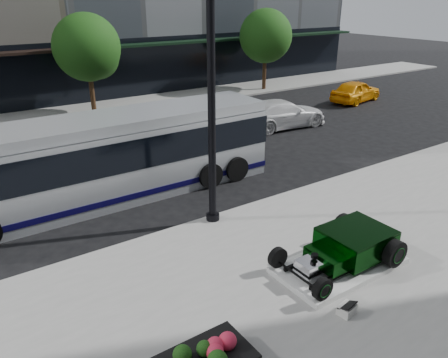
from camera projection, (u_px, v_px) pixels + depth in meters
ground at (187, 195)px, 15.81m from camera, size 120.00×120.00×0.00m
sidewalk_far at (73, 113)px, 26.47m from camera, size 70.00×4.00×0.12m
street_trees at (89, 50)px, 24.90m from camera, size 29.80×3.80×5.70m
display_plinth at (339, 265)px, 11.38m from camera, size 3.40×1.80×0.15m
hot_rod at (350, 245)px, 11.36m from camera, size 3.22×2.00×0.81m
info_plaque at (347, 309)px, 9.72m from camera, size 0.44×0.36×0.31m
lamppost at (212, 111)px, 12.48m from camera, size 0.42×0.42×7.60m
transit_bus at (107, 158)px, 15.11m from camera, size 12.12×2.88×2.92m
white_sedan at (282, 114)px, 23.55m from camera, size 5.30×2.50×1.50m
yellow_taxi at (356, 91)px, 29.14m from camera, size 4.49×2.48×1.45m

